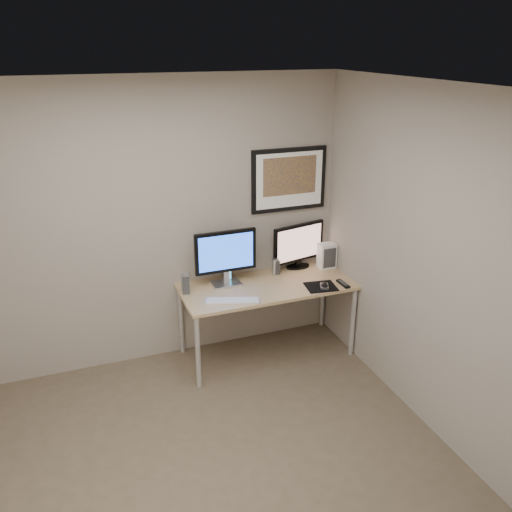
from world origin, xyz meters
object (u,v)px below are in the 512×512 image
at_px(speaker_left, 185,284).
at_px(speaker_right, 276,267).
at_px(phone_dock, 229,276).
at_px(desk, 267,291).
at_px(keyboard, 233,301).
at_px(fan_unit, 327,256).
at_px(monitor_large, 226,255).
at_px(framed_art, 289,180).
at_px(monitor_tv, 299,245).

relative_size(speaker_left, speaker_right, 1.20).
height_order(speaker_left, phone_dock, speaker_left).
xyz_separation_m(desk, keyboard, (-0.41, -0.21, 0.07)).
height_order(speaker_left, fan_unit, fan_unit).
distance_m(monitor_large, speaker_right, 0.56).
height_order(monitor_large, phone_dock, monitor_large).
xyz_separation_m(framed_art, fan_unit, (0.36, -0.16, -0.77)).
relative_size(monitor_tv, speaker_right, 3.44).
distance_m(monitor_large, keyboard, 0.46).
bearing_deg(monitor_tv, fan_unit, -32.94).
distance_m(phone_dock, keyboard, 0.41).
bearing_deg(monitor_large, speaker_left, -171.20).
bearing_deg(framed_art, speaker_right, -142.23).
relative_size(desk, phone_dock, 13.05).
distance_m(speaker_left, phone_dock, 0.46).
bearing_deg(phone_dock, desk, -55.19).
height_order(phone_dock, keyboard, phone_dock).
bearing_deg(desk, framed_art, 43.46).
xyz_separation_m(monitor_large, keyboard, (-0.06, -0.35, -0.28)).
distance_m(desk, phone_dock, 0.38).
bearing_deg(phone_dock, keyboard, -127.48).
relative_size(framed_art, keyboard, 1.58).
height_order(speaker_right, phone_dock, speaker_right).
bearing_deg(keyboard, speaker_right, 54.36).
relative_size(speaker_left, fan_unit, 0.79).
distance_m(monitor_tv, fan_unit, 0.31).
distance_m(keyboard, fan_unit, 1.18).
relative_size(monitor_large, keyboard, 1.21).
bearing_deg(phone_dock, speaker_left, 170.35).
xyz_separation_m(desk, phone_dock, (-0.31, 0.19, 0.13)).
bearing_deg(monitor_tv, speaker_left, 176.93).
xyz_separation_m(monitor_large, phone_dock, (0.04, 0.05, -0.23)).
bearing_deg(fan_unit, speaker_right, 178.41).
distance_m(monitor_large, phone_dock, 0.24).
distance_m(framed_art, phone_dock, 1.07).
xyz_separation_m(desk, speaker_left, (-0.75, 0.08, 0.17)).
distance_m(framed_art, speaker_right, 0.84).
bearing_deg(monitor_tv, phone_dock, 174.04).
relative_size(monitor_tv, speaker_left, 2.87).
bearing_deg(desk, fan_unit, 13.65).
xyz_separation_m(framed_art, monitor_tv, (0.09, -0.06, -0.65)).
bearing_deg(fan_unit, monitor_tv, 159.48).
distance_m(framed_art, monitor_large, 0.94).
distance_m(speaker_left, speaker_right, 0.92).
relative_size(keyboard, fan_unit, 1.88).
distance_m(framed_art, speaker_left, 1.38).
bearing_deg(speaker_left, speaker_right, 12.09).
xyz_separation_m(desk, framed_art, (0.35, 0.33, 0.96)).
bearing_deg(fan_unit, speaker_left, -176.20).
bearing_deg(keyboard, fan_unit, 38.38).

